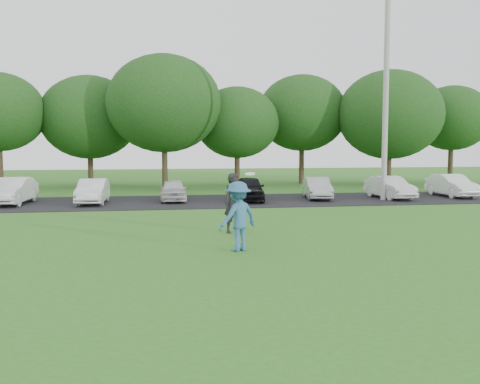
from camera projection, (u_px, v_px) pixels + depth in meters
name	position (u px, v px, depth m)	size (l,w,h in m)	color
ground	(262.00, 253.00, 13.99)	(100.00, 100.00, 0.00)	#2D6E1F
parking_lot	(209.00, 201.00, 26.76)	(32.00, 6.50, 0.03)	black
utility_pole	(386.00, 93.00, 26.76)	(0.28, 0.28, 10.80)	#A8A8A2
frisbee_player	(238.00, 216.00, 14.21)	(1.38, 1.22, 2.11)	#346893
camera_bystander	(234.00, 203.00, 17.12)	(0.81, 0.65, 1.93)	black
parked_cars	(184.00, 189.00, 26.51)	(28.14, 4.60, 1.25)	slate
tree_row	(216.00, 114.00, 36.17)	(42.39, 9.85, 8.64)	#38281C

